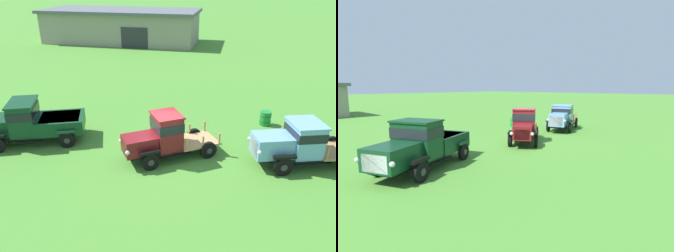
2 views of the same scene
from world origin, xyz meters
TOP-DOWN VIEW (x-y plane):
  - ground_plane at (0.00, 0.00)m, footprint 240.00×240.00m
  - farm_shed at (-11.84, 27.64)m, footprint 19.41×8.09m
  - vintage_truck_foreground_near at (-7.02, 0.38)m, footprint 5.67×3.76m
  - vintage_truck_second_in_line at (0.04, 0.13)m, footprint 4.62×3.79m
  - vintage_truck_midrow_center at (6.05, 0.88)m, footprint 5.26×3.11m
  - oil_drum_beside_row at (4.95, 5.09)m, footprint 0.66×0.66m

SIDE VIEW (x-z plane):
  - ground_plane at x=0.00m, z-range 0.00..0.00m
  - oil_drum_beside_row at x=4.95m, z-range 0.00..0.83m
  - vintage_truck_foreground_near at x=-7.02m, z-range 0.00..2.21m
  - vintage_truck_midrow_center at x=6.05m, z-range 0.09..2.19m
  - vintage_truck_second_in_line at x=0.04m, z-range 0.02..2.26m
  - farm_shed at x=-11.84m, z-range 0.02..4.03m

